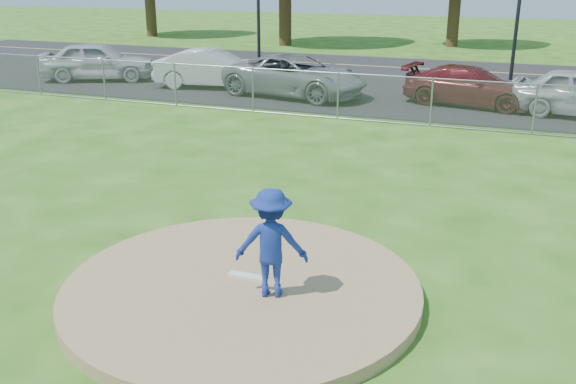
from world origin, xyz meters
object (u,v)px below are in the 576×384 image
Objects in this scene: pitcher at (271,243)px; parked_car_silver at (98,61)px; traffic_cone at (284,86)px; parked_car_white at (212,69)px; parked_car_darkred at (471,86)px; parked_car_gray at (295,76)px.

pitcher is 0.33× the size of parked_car_silver.
parked_car_white is (-3.31, 0.43, 0.42)m from traffic_cone.
traffic_cone is 0.15× the size of parked_car_white.
parked_car_darkred is (15.78, 0.06, -0.14)m from parked_car_silver.
pitcher reaches higher than parked_car_silver.
parked_car_silver is 15.78m from parked_car_darkred.
pitcher is 16.19m from parked_car_gray.
parked_car_white is 0.99× the size of parked_car_darkred.
traffic_cone is at bearing -107.61° from parked_car_white.
pitcher is 0.29× the size of parked_car_gray.
parked_car_white is 3.85m from parked_car_gray.
pitcher is at bearing -69.89° from traffic_cone.
pitcher is at bearing -151.06° from parked_car_gray.
pitcher is at bearing -160.85° from parked_car_white.
parked_car_silver reaches higher than parked_car_white.
parked_car_darkred is (6.45, 0.55, -0.09)m from parked_car_gray.
traffic_cone is (-5.67, 15.48, -0.65)m from pitcher.
parked_car_silver is 1.04× the size of parked_car_white.
parked_car_silver is at bearing 80.49° from parked_car_white.
parked_car_darkred reaches higher than traffic_cone.
pitcher reaches higher than traffic_cone.
traffic_cone is 6.97m from parked_car_darkred.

